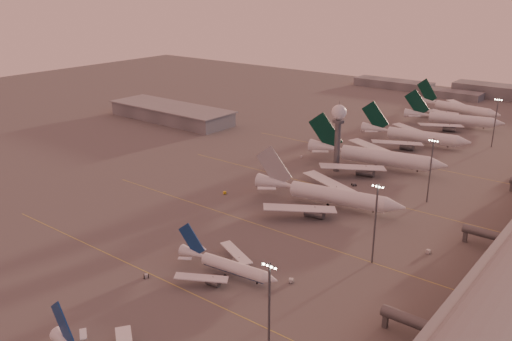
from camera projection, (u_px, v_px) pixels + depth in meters
The scene contains 21 objects.
ground at pixel (103, 279), 151.46m from camera, with size 700.00×700.00×0.00m, color #4E4C4C.
taxiway_markings at pixel (303, 238), 175.54m from camera, with size 180.00×185.25×0.02m.
hangar at pixel (171, 113), 323.92m from camera, with size 82.00×27.00×8.50m.
radar_tower at pixel (338, 125), 230.71m from camera, with size 6.40×6.40×31.10m.
mast_a at pixel (269, 310), 113.11m from camera, with size 3.60×0.56×25.00m.
mast_b at pixel (375, 220), 155.69m from camera, with size 3.60×0.56×25.00m.
mast_c at pixel (430, 168), 199.44m from camera, with size 3.60×0.56×25.00m.
mast_d at pixel (495, 120), 267.42m from camera, with size 3.60×0.56×25.00m.
distant_horizon at pixel (478, 91), 390.04m from camera, with size 165.00×37.50×9.00m.
narrowbody_mid at pixel (227, 267), 152.29m from camera, with size 33.37×26.52×13.05m.
widebody_white at pixel (328, 198), 198.72m from camera, with size 57.49×45.66×20.40m.
greentail_a at pixel (375, 159), 240.01m from camera, with size 62.38×49.93×22.86m.
greentail_b at pixel (414, 138), 274.65m from camera, with size 55.85×44.82×20.35m.
greentail_c at pixel (453, 121), 307.80m from camera, with size 54.77×43.78×20.15m.
greentail_d at pixel (456, 110), 334.45m from camera, with size 55.81×44.73×20.39m.
gsv_tug_mid at pixel (146, 276), 151.96m from camera, with size 3.73×3.62×0.93m.
gsv_truck_b at pixel (293, 279), 149.00m from camera, with size 6.57×4.61×2.51m.
gsv_truck_c at pixel (226, 191), 211.56m from camera, with size 4.51×5.76×2.23m.
gsv_catering_b at pixel (430, 247), 164.67m from camera, with size 5.76×2.78×4.71m.
gsv_tug_far at pixel (354, 185), 220.21m from camera, with size 3.98×4.33×1.06m.
gsv_truck_d at pixel (301, 156), 255.46m from camera, with size 3.05×4.97×1.89m.
Camera 1 is at (115.83, -78.09, 78.64)m, focal length 38.00 mm.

